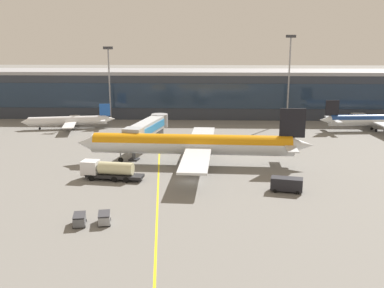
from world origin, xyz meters
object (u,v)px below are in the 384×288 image
object	(u,v)px
crew_van	(286,184)
fuel_tanker	(108,170)
baggage_cart_1	(104,218)
main_airliner	(193,144)
commuter_jet_near	(69,121)
baggage_cart_0	(79,219)
commuter_jet_far	(380,120)

from	to	relation	value
crew_van	fuel_tanker	bearing A→B (deg)	170.04
crew_van	baggage_cart_1	bearing A→B (deg)	-152.39
main_airliner	commuter_jet_near	distance (m)	48.96
baggage_cart_0	baggage_cart_1	distance (m)	3.20
baggage_cart_1	commuter_jet_near	xyz separation A→B (m)	(-24.23, 63.46, 1.45)
baggage_cart_1	commuter_jet_near	bearing A→B (deg)	110.90
baggage_cart_0	baggage_cart_1	size ratio (longest dim) A/B	1.00
baggage_cart_0	baggage_cart_1	xyz separation A→B (m)	(3.14, 0.61, 0.00)
baggage_cart_1	crew_van	bearing A→B (deg)	27.61
fuel_tanker	baggage_cart_1	world-z (taller)	fuel_tanker
baggage_cart_1	commuter_jet_far	world-z (taller)	commuter_jet_far
commuter_jet_near	main_airliner	bearing A→B (deg)	-44.27
main_airliner	fuel_tanker	xyz separation A→B (m)	(-14.41, -10.37, -2.23)
crew_van	commuter_jet_far	bearing A→B (deg)	56.37
crew_van	baggage_cart_0	world-z (taller)	crew_van
main_airliner	baggage_cart_1	bearing A→B (deg)	-110.24
baggage_cart_1	commuter_jet_far	distance (m)	86.79
main_airliner	crew_van	size ratio (longest dim) A/B	8.64
fuel_tanker	baggage_cart_1	bearing A→B (deg)	-79.21
main_airliner	baggage_cart_0	distance (m)	33.16
commuter_jet_near	fuel_tanker	bearing A→B (deg)	-65.15
crew_van	baggage_cart_0	xyz separation A→B (m)	(-29.34, -14.32, -0.53)
baggage_cart_0	fuel_tanker	bearing A→B (deg)	91.38
fuel_tanker	baggage_cart_1	xyz separation A→B (m)	(3.61, -18.94, -0.96)
crew_van	commuter_jet_near	distance (m)	70.85
main_airliner	crew_van	bearing A→B (deg)	-45.39
commuter_jet_far	baggage_cart_1	bearing A→B (deg)	-133.06
baggage_cart_0	crew_van	bearing A→B (deg)	26.01
crew_van	baggage_cart_1	world-z (taller)	crew_van
baggage_cart_0	commuter_jet_near	world-z (taller)	commuter_jet_near
commuter_jet_far	crew_van	bearing A→B (deg)	-123.63
fuel_tanker	baggage_cart_0	size ratio (longest dim) A/B	3.81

